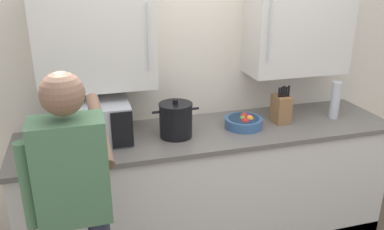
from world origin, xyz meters
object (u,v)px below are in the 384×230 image
knife_block (281,108)px  thermos_flask (335,100)px  microwave_oven (88,123)px  stock_pot (176,120)px  person_figure (75,200)px  fruit_bowl (244,122)px

knife_block → thermos_flask: bearing=-5.0°
microwave_oven → knife_block: bearing=-1.1°
stock_pot → person_figure: person_figure is taller
person_figure → microwave_oven: bearing=82.6°
knife_block → fruit_bowl: bearing=-175.8°
microwave_oven → knife_block: (1.41, -0.03, -0.02)m
knife_block → stock_pot: size_ratio=0.89×
stock_pot → thermos_flask: bearing=0.2°
fruit_bowl → person_figure: size_ratio=0.17×
knife_block → thermos_flask: same height
microwave_oven → stock_pot: (0.58, -0.07, -0.01)m
microwave_oven → person_figure: person_figure is taller
thermos_flask → stock_pot: (-1.27, -0.00, -0.03)m
knife_block → stock_pot: 0.83m
person_figure → stock_pot: bearing=46.2°
knife_block → person_figure: (-1.51, -0.76, -0.06)m
microwave_oven → knife_block: size_ratio=2.49×
thermos_flask → microwave_oven: bearing=177.9°
stock_pot → fruit_bowl: (0.52, 0.02, -0.08)m
microwave_oven → thermos_flask: (1.85, -0.07, 0.01)m
microwave_oven → person_figure: bearing=-97.4°
fruit_bowl → person_figure: 1.41m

